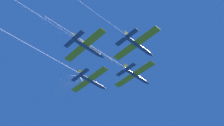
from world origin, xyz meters
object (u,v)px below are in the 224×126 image
object	(u,v)px
jet_lead	(112,61)
jet_slot	(52,25)
jet_right_wing	(103,21)
jet_left_wing	(55,61)

from	to	relation	value
jet_lead	jet_slot	xyz separation A→B (m)	(0.00, -24.72, -1.14)
jet_lead	jet_right_wing	world-z (taller)	jet_lead
jet_lead	jet_slot	bearing A→B (deg)	-90.00
jet_left_wing	jet_slot	world-z (taller)	jet_slot
jet_right_wing	jet_slot	bearing A→B (deg)	-139.85
jet_left_wing	jet_right_wing	world-z (taller)	jet_left_wing
jet_slot	jet_lead	bearing A→B (deg)	90.00
jet_lead	jet_right_wing	distance (m)	18.94
jet_right_wing	jet_lead	bearing A→B (deg)	129.40
jet_lead	jet_left_wing	distance (m)	19.62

